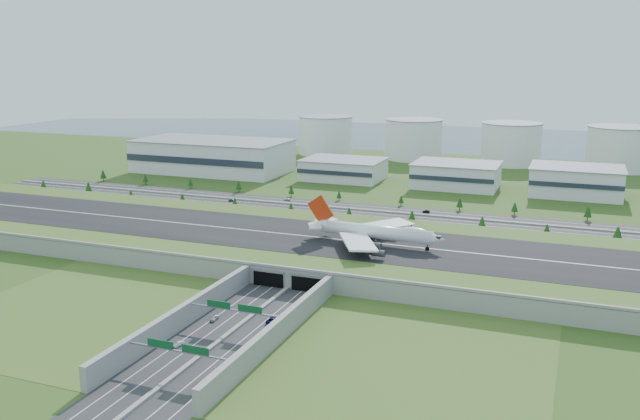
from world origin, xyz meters
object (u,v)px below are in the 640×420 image
(fuel_tank_a, at_px, (326,136))
(car_0, at_px, (214,318))
(car_3, at_px, (201,385))
(car_7, at_px, (287,199))
(car_4, at_px, (232,200))
(car_5, at_px, (426,211))
(boeing_747, at_px, (374,231))
(car_1, at_px, (178,344))
(car_2, at_px, (272,320))

(fuel_tank_a, relative_size, car_0, 10.15)
(car_3, relative_size, car_7, 1.07)
(car_4, distance_m, car_5, 124.34)
(fuel_tank_a, xyz_separation_m, car_7, (51.09, -205.18, -16.60))
(fuel_tank_a, relative_size, car_7, 9.31)
(fuel_tank_a, height_order, car_7, fuel_tank_a)
(car_4, xyz_separation_m, car_5, (123.56, 13.91, -0.04))
(car_3, xyz_separation_m, car_4, (-111.51, 224.12, -0.05))
(fuel_tank_a, height_order, boeing_747, fuel_tank_a)
(boeing_747, xyz_separation_m, car_1, (-32.17, -112.93, -13.06))
(car_2, bearing_deg, car_0, 12.76)
(car_0, relative_size, car_4, 1.07)
(boeing_747, distance_m, car_0, 95.95)
(boeing_747, bearing_deg, car_3, -90.37)
(boeing_747, xyz_separation_m, car_5, (1.44, 103.40, -13.00))
(car_4, bearing_deg, car_7, -75.09)
(boeing_747, height_order, car_3, boeing_747)
(car_4, bearing_deg, car_1, -167.73)
(fuel_tank_a, bearing_deg, car_7, -76.02)
(fuel_tank_a, bearing_deg, car_4, -85.02)
(car_5, bearing_deg, car_0, -12.56)
(car_4, height_order, car_7, car_4)
(car_1, bearing_deg, car_2, 70.12)
(fuel_tank_a, distance_m, car_1, 437.70)
(car_2, bearing_deg, car_1, 52.66)
(car_3, distance_m, car_4, 250.33)
(boeing_747, distance_m, car_2, 85.48)
(car_4, relative_size, car_7, 0.86)
(car_0, bearing_deg, car_7, 101.06)
(car_2, distance_m, car_4, 204.84)
(fuel_tank_a, bearing_deg, car_1, -75.54)
(car_1, bearing_deg, car_0, 104.49)
(car_2, bearing_deg, fuel_tank_a, -75.44)
(car_3, xyz_separation_m, car_7, (-79.69, 240.06, -0.05))
(car_1, bearing_deg, car_5, 95.09)
(boeing_747, distance_m, car_7, 139.41)
(fuel_tank_a, xyz_separation_m, car_2, (128.88, -394.16, -16.56))
(car_5, height_order, car_7, car_7)
(car_3, relative_size, car_4, 1.25)
(boeing_747, bearing_deg, car_5, 93.34)
(car_2, relative_size, car_7, 1.11)
(car_7, bearing_deg, fuel_tank_a, -143.82)
(car_1, bearing_deg, fuel_tank_a, 118.38)
(car_4, xyz_separation_m, car_7, (31.82, 15.93, -0.00))
(car_3, bearing_deg, car_5, -91.87)
(car_7, bearing_deg, boeing_747, 62.78)
(boeing_747, height_order, car_4, boeing_747)
(car_4, bearing_deg, car_5, -95.27)
(car_2, distance_m, car_5, 187.48)
(car_2, bearing_deg, car_3, 88.58)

